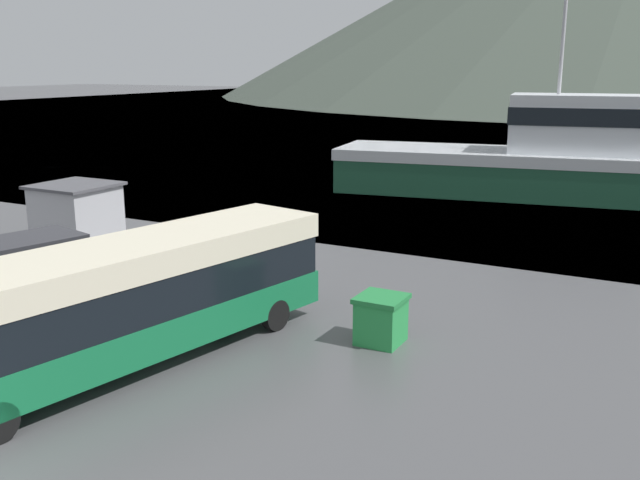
{
  "coord_description": "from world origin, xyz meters",
  "views": [
    {
      "loc": [
        11.51,
        -6.32,
        7.35
      ],
      "look_at": [
        1.31,
        12.81,
        2.0
      ],
      "focal_mm": 40.0,
      "sensor_mm": 36.0,
      "label": 1
    }
  ],
  "objects_px": {
    "delivery_van": "(33,274)",
    "dock_kiosk": "(77,214)",
    "tour_bus": "(129,297)",
    "fishing_boat": "(542,159)",
    "storage_bin": "(381,319)"
  },
  "relations": [
    {
      "from": "tour_bus",
      "to": "fishing_boat",
      "type": "bearing_deg",
      "value": 93.44
    },
    {
      "from": "delivery_van",
      "to": "fishing_boat",
      "type": "distance_m",
      "value": 29.11
    },
    {
      "from": "fishing_boat",
      "to": "dock_kiosk",
      "type": "xyz_separation_m",
      "value": [
        -14.71,
        -20.73,
        -0.81
      ]
    },
    {
      "from": "delivery_van",
      "to": "storage_bin",
      "type": "bearing_deg",
      "value": 29.54
    },
    {
      "from": "fishing_boat",
      "to": "tour_bus",
      "type": "bearing_deg",
      "value": 162.28
    },
    {
      "from": "tour_bus",
      "to": "storage_bin",
      "type": "xyz_separation_m",
      "value": [
        4.94,
        4.26,
        -1.1
      ]
    },
    {
      "from": "tour_bus",
      "to": "fishing_boat",
      "type": "relative_size",
      "value": 0.52
    },
    {
      "from": "tour_bus",
      "to": "delivery_van",
      "type": "relative_size",
      "value": 2.03
    },
    {
      "from": "tour_bus",
      "to": "delivery_van",
      "type": "distance_m",
      "value": 5.43
    },
    {
      "from": "dock_kiosk",
      "to": "fishing_boat",
      "type": "bearing_deg",
      "value": 54.64
    },
    {
      "from": "tour_bus",
      "to": "delivery_van",
      "type": "bearing_deg",
      "value": 175.69
    },
    {
      "from": "fishing_boat",
      "to": "storage_bin",
      "type": "distance_m",
      "value": 24.82
    },
    {
      "from": "delivery_van",
      "to": "tour_bus",
      "type": "bearing_deg",
      "value": -1.72
    },
    {
      "from": "delivery_van",
      "to": "dock_kiosk",
      "type": "distance_m",
      "value": 8.67
    },
    {
      "from": "storage_bin",
      "to": "dock_kiosk",
      "type": "distance_m",
      "value": 16.02
    }
  ]
}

